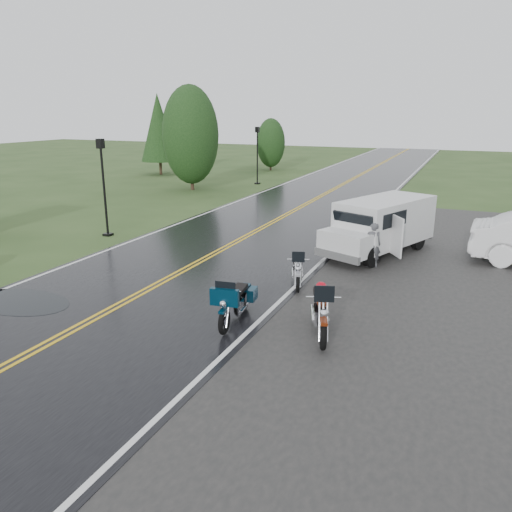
{
  "coord_description": "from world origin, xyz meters",
  "views": [
    {
      "loc": [
        8.17,
        -10.43,
        4.96
      ],
      "look_at": [
        2.8,
        2.0,
        1.0
      ],
      "focal_mm": 35.0,
      "sensor_mm": 36.0,
      "label": 1
    }
  ],
  "objects_px": {
    "person_at_van": "(373,246)",
    "lamp_post_far_left": "(257,155)",
    "motorcycle_red": "(324,322)",
    "motorcycle_teal": "(224,311)",
    "van_white": "(334,231)",
    "motorcycle_silver": "(298,275)",
    "lamp_post_near_left": "(104,188)"
  },
  "relations": [
    {
      "from": "motorcycle_silver",
      "to": "lamp_post_near_left",
      "type": "bearing_deg",
      "value": 140.65
    },
    {
      "from": "motorcycle_silver",
      "to": "van_white",
      "type": "relative_size",
      "value": 0.38
    },
    {
      "from": "motorcycle_silver",
      "to": "motorcycle_teal",
      "type": "bearing_deg",
      "value": -121.01
    },
    {
      "from": "lamp_post_near_left",
      "to": "person_at_van",
      "type": "bearing_deg",
      "value": -0.41
    },
    {
      "from": "lamp_post_near_left",
      "to": "van_white",
      "type": "bearing_deg",
      "value": 2.84
    },
    {
      "from": "motorcycle_silver",
      "to": "person_at_van",
      "type": "bearing_deg",
      "value": 47.53
    },
    {
      "from": "person_at_van",
      "to": "lamp_post_far_left",
      "type": "height_order",
      "value": "lamp_post_far_left"
    },
    {
      "from": "motorcycle_teal",
      "to": "motorcycle_silver",
      "type": "xyz_separation_m",
      "value": [
        0.66,
        3.22,
        -0.04
      ]
    },
    {
      "from": "motorcycle_red",
      "to": "person_at_van",
      "type": "height_order",
      "value": "person_at_van"
    },
    {
      "from": "motorcycle_silver",
      "to": "person_at_van",
      "type": "xyz_separation_m",
      "value": [
        1.42,
        3.33,
        0.17
      ]
    },
    {
      "from": "lamp_post_near_left",
      "to": "lamp_post_far_left",
      "type": "height_order",
      "value": "lamp_post_near_left"
    },
    {
      "from": "motorcycle_teal",
      "to": "person_at_van",
      "type": "bearing_deg",
      "value": 64.87
    },
    {
      "from": "motorcycle_teal",
      "to": "lamp_post_far_left",
      "type": "bearing_deg",
      "value": 103.94
    },
    {
      "from": "motorcycle_silver",
      "to": "lamp_post_near_left",
      "type": "relative_size",
      "value": 0.49
    },
    {
      "from": "motorcycle_red",
      "to": "van_white",
      "type": "height_order",
      "value": "van_white"
    },
    {
      "from": "motorcycle_red",
      "to": "van_white",
      "type": "distance_m",
      "value": 7.14
    },
    {
      "from": "motorcycle_red",
      "to": "lamp_post_far_left",
      "type": "distance_m",
      "value": 25.35
    },
    {
      "from": "person_at_van",
      "to": "lamp_post_far_left",
      "type": "bearing_deg",
      "value": -80.4
    },
    {
      "from": "motorcycle_teal",
      "to": "motorcycle_silver",
      "type": "relative_size",
      "value": 1.08
    },
    {
      "from": "van_white",
      "to": "lamp_post_far_left",
      "type": "relative_size",
      "value": 1.29
    },
    {
      "from": "motorcycle_teal",
      "to": "van_white",
      "type": "relative_size",
      "value": 0.41
    },
    {
      "from": "motorcycle_teal",
      "to": "motorcycle_silver",
      "type": "bearing_deg",
      "value": 70.87
    },
    {
      "from": "motorcycle_red",
      "to": "motorcycle_silver",
      "type": "relative_size",
      "value": 1.2
    },
    {
      "from": "motorcycle_red",
      "to": "person_at_van",
      "type": "bearing_deg",
      "value": 72.29
    },
    {
      "from": "motorcycle_teal",
      "to": "lamp_post_far_left",
      "type": "xyz_separation_m",
      "value": [
        -8.98,
        22.83,
        1.35
      ]
    },
    {
      "from": "motorcycle_red",
      "to": "lamp_post_near_left",
      "type": "distance_m",
      "value": 12.82
    },
    {
      "from": "person_at_van",
      "to": "lamp_post_near_left",
      "type": "xyz_separation_m",
      "value": [
        -10.81,
        0.08,
        1.23
      ]
    },
    {
      "from": "motorcycle_teal",
      "to": "lamp_post_far_left",
      "type": "height_order",
      "value": "lamp_post_far_left"
    },
    {
      "from": "motorcycle_red",
      "to": "person_at_van",
      "type": "distance_m",
      "value": 6.4
    },
    {
      "from": "van_white",
      "to": "person_at_van",
      "type": "xyz_separation_m",
      "value": [
        1.45,
        -0.54,
        -0.25
      ]
    },
    {
      "from": "motorcycle_teal",
      "to": "lamp_post_far_left",
      "type": "distance_m",
      "value": 24.57
    },
    {
      "from": "van_white",
      "to": "person_at_van",
      "type": "relative_size",
      "value": 3.4
    }
  ]
}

